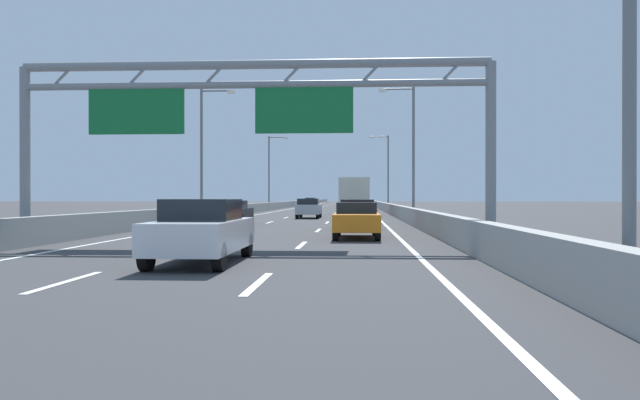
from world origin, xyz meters
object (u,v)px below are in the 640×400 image
black_car (232,212)px  streetlamp_right_mid (410,144)px  silver_car (309,208)px  orange_car (357,219)px  sign_gantry (245,104)px  box_truck (354,196)px  streetlamp_left_far (271,168)px  streetlamp_left_mid (205,145)px  red_car (357,214)px  white_car (202,230)px  streetlamp_right_far (386,167)px  blue_car (310,202)px

black_car → streetlamp_right_mid: bearing=40.3°
silver_car → orange_car: 22.61m
silver_car → sign_gantry: bearing=-90.7°
silver_car → box_truck: (3.40, 6.22, 0.94)m
streetlamp_left_far → streetlamp_left_mid: bearing=-90.0°
sign_gantry → streetlamp_left_far: 58.42m
streetlamp_left_mid → orange_car: bearing=-61.6°
red_car → white_car: bearing=-103.3°
streetlamp_right_far → red_car: bearing=-94.5°
streetlamp_right_mid → white_car: streetlamp_right_mid is taller
streetlamp_right_mid → red_car: (-3.81, -14.01, -4.64)m
blue_car → orange_car: bearing=-84.3°
black_car → orange_car: (7.15, -11.12, -0.00)m
streetlamp_right_far → blue_car: size_ratio=2.31×
sign_gantry → black_car: (-3.27, 13.80, -4.10)m
black_car → box_truck: 18.79m
streetlamp_right_far → box_truck: (-4.03, -26.75, -3.69)m
sign_gantry → blue_car: 76.54m
streetlamp_right_far → orange_car: streetlamp_right_far is taller
streetlamp_left_far → silver_car: 34.12m
streetlamp_right_far → red_car: size_ratio=2.06×
red_car → orange_car: (-0.04, -6.45, -0.04)m
streetlamp_left_far → black_car: (3.93, -44.17, -4.67)m
streetlamp_right_mid → box_truck: 9.76m
white_car → black_car: (-3.44, 20.47, -0.06)m
streetlamp_right_far → box_truck: bearing=-98.6°
streetlamp_left_mid → blue_car: 53.56m
streetlamp_right_far → streetlamp_left_mid: bearing=-113.2°
streetlamp_right_mid → streetlamp_left_far: same height
streetlamp_right_far → streetlamp_left_far: bearing=180.0°
streetlamp_right_far → blue_car: 21.99m
streetlamp_left_far → box_truck: streetlamp_left_far is taller
streetlamp_left_mid → silver_car: streetlamp_left_mid is taller
orange_car → black_car: bearing=122.7°
sign_gantry → streetlamp_right_far: streetlamp_right_far is taller
streetlamp_right_mid → white_car: bearing=-104.2°
white_car → streetlamp_right_far: bearing=83.3°
black_car → streetlamp_left_far: bearing=95.1°
streetlamp_left_mid → streetlamp_left_far: 34.84m
sign_gantry → orange_car: sign_gantry is taller
white_car → orange_car: bearing=68.4°
sign_gantry → black_car: size_ratio=3.93×
streetlamp_right_far → black_car: streetlamp_right_far is taller
silver_car → black_car: (-3.57, -11.20, -0.04)m
sign_gantry → streetlamp_right_mid: bearing=71.5°
blue_car → sign_gantry: bearing=-87.4°
streetlamp_right_far → black_car: (-11.00, -44.17, -4.67)m
sign_gantry → orange_car: 6.25m
blue_car → box_truck: bearing=-81.0°
streetlamp_left_mid → streetlamp_left_far: bearing=90.0°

